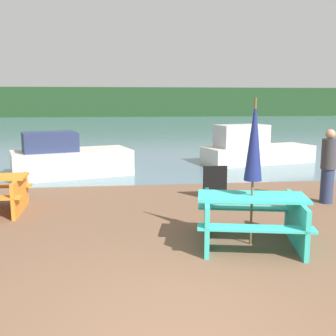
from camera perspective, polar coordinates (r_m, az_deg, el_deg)
ground_plane at (r=4.14m, az=1.08°, el=-22.99°), size 60.00×60.00×0.00m
water at (r=35.36m, az=-5.80°, el=6.11°), size 60.00×50.00×0.00m
far_treeline at (r=55.29m, az=-6.14°, el=9.50°), size 80.00×1.60×4.00m
picnic_table_teal at (r=6.32m, az=12.00°, el=-6.72°), size 1.91×1.69×0.79m
umbrella_navy at (r=6.09m, az=12.39°, el=3.90°), size 0.28×0.28×2.28m
boat at (r=12.17m, az=-14.28°, el=1.28°), size 3.74×2.52×1.32m
boat_second at (r=14.46m, az=12.33°, el=2.66°), size 4.27×2.36×1.39m
person at (r=9.26m, az=22.23°, el=0.22°), size 0.33×0.33×1.63m
signboard at (r=9.16m, az=6.83°, el=-2.03°), size 0.55×0.08×0.75m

